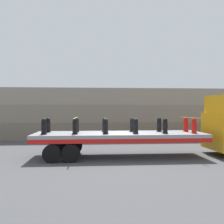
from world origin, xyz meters
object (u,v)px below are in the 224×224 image
fire_hydrant_black_near_2 (106,126)px  fire_hydrant_red_near_5 (194,126)px  fire_hydrant_black_near_0 (44,127)px  fire_hydrant_black_far_1 (77,125)px  fire_hydrant_black_far_2 (105,125)px  fire_hydrant_black_far_4 (159,125)px  fire_hydrant_black_near_4 (165,126)px  flatbed_trailer (110,137)px  fire_hydrant_black_far_3 (132,125)px  fire_hydrant_black_far_0 (48,125)px  fire_hydrant_black_near_3 (136,126)px  fire_hydrant_black_near_1 (75,126)px  fire_hydrant_red_far_5 (186,125)px

fire_hydrant_black_near_2 → fire_hydrant_red_near_5: size_ratio=1.00×
fire_hydrant_black_near_0 → fire_hydrant_black_far_1: 1.85m
fire_hydrant_black_far_2 → fire_hydrant_black_far_4: same height
fire_hydrant_black_far_1 → fire_hydrant_black_far_4: (4.43, 0.00, 0.00)m
fire_hydrant_black_near_4 → fire_hydrant_red_near_5: (1.48, 0.00, 0.00)m
flatbed_trailer → fire_hydrant_black_far_3: size_ratio=11.19×
fire_hydrant_black_far_0 → fire_hydrant_black_near_3: bearing=-14.1°
fire_hydrant_black_far_3 → fire_hydrant_black_far_4: (1.48, 0.00, 0.00)m
fire_hydrant_black_near_0 → fire_hydrant_black_far_0: 1.12m
flatbed_trailer → fire_hydrant_black_far_4: fire_hydrant_black_far_4 is taller
fire_hydrant_black_near_4 → fire_hydrant_black_far_1: bearing=165.9°
fire_hydrant_black_near_0 → fire_hydrant_black_far_3: size_ratio=1.00×
fire_hydrant_black_near_1 → fire_hydrant_red_near_5: same height
fire_hydrant_black_near_3 → fire_hydrant_black_far_1: bearing=159.3°
fire_hydrant_black_near_0 → fire_hydrant_black_far_2: same height
fire_hydrant_black_far_0 → fire_hydrant_black_far_1: size_ratio=1.00×
flatbed_trailer → fire_hydrant_black_far_2: 0.85m
fire_hydrant_black_far_1 → fire_hydrant_red_near_5: 6.01m
fire_hydrant_black_far_1 → fire_hydrant_black_far_4: size_ratio=1.00×
fire_hydrant_black_far_3 → fire_hydrant_red_near_5: bearing=-20.7°
fire_hydrant_black_far_4 → fire_hydrant_black_near_4: bearing=-90.0°
fire_hydrant_black_far_3 → fire_hydrant_red_far_5: (2.95, 0.00, 0.00)m
fire_hydrant_black_near_1 → fire_hydrant_red_near_5: bearing=0.0°
fire_hydrant_black_near_0 → fire_hydrant_black_near_2: 2.95m
fire_hydrant_black_near_4 → fire_hydrant_red_far_5: (1.48, 1.12, 0.00)m
fire_hydrant_black_near_0 → fire_hydrant_black_near_2: bearing=0.0°
flatbed_trailer → fire_hydrant_black_far_4: bearing=11.6°
flatbed_trailer → fire_hydrant_red_far_5: (4.18, 0.56, 0.59)m
flatbed_trailer → fire_hydrant_black_near_4: size_ratio=11.19×
fire_hydrant_black_near_3 → fire_hydrant_black_far_4: (1.48, 1.12, 0.00)m
fire_hydrant_black_near_3 → fire_hydrant_red_near_5: bearing=0.0°
fire_hydrant_red_near_5 → fire_hydrant_black_far_4: bearing=142.9°
flatbed_trailer → fire_hydrant_black_far_1: 1.90m
fire_hydrant_black_near_2 → fire_hydrant_black_far_3: size_ratio=1.00×
fire_hydrant_red_near_5 → fire_hydrant_black_far_3: bearing=159.3°
fire_hydrant_black_near_0 → fire_hydrant_black_far_0: (0.00, 1.12, 0.00)m
fire_hydrant_black_near_4 → fire_hydrant_black_far_3: bearing=142.9°
fire_hydrant_black_far_1 → fire_hydrant_red_near_5: (5.90, -1.12, 0.00)m
fire_hydrant_black_near_0 → fire_hydrant_black_far_3: (4.43, 1.12, 0.00)m
fire_hydrant_black_far_1 → fire_hydrant_black_near_3: size_ratio=1.00×
fire_hydrant_black_near_1 → fire_hydrant_black_far_2: same height
fire_hydrant_black_near_1 → fire_hydrant_red_near_5: size_ratio=1.00×
fire_hydrant_black_near_0 → fire_hydrant_black_far_1: same height
fire_hydrant_black_far_1 → fire_hydrant_red_far_5: bearing=0.0°
fire_hydrant_black_far_1 → fire_hydrant_black_near_3: same height
fire_hydrant_black_near_0 → fire_hydrant_black_far_3: 4.57m
fire_hydrant_black_near_2 → fire_hydrant_red_near_5: 4.43m
fire_hydrant_black_far_2 → fire_hydrant_red_far_5: same height
fire_hydrant_black_near_2 → fire_hydrant_black_far_3: same height
fire_hydrant_black_near_0 → flatbed_trailer: bearing=9.9°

